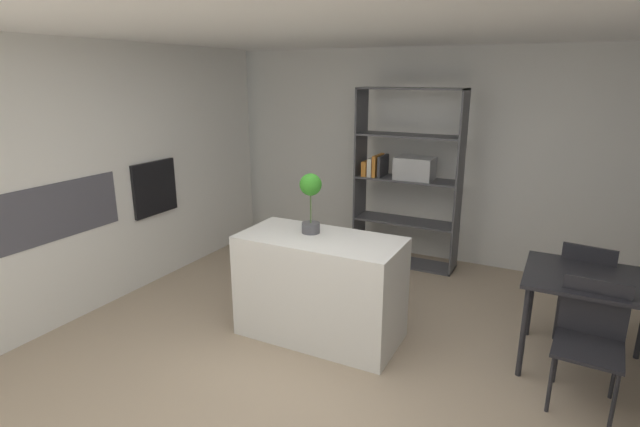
{
  "coord_description": "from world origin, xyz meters",
  "views": [
    {
      "loc": [
        1.48,
        -2.85,
        2.26
      ],
      "look_at": [
        -0.19,
        0.4,
        1.22
      ],
      "focal_mm": 27.38,
      "sensor_mm": 36.0,
      "label": 1
    }
  ],
  "objects_px": {
    "open_bookshelf": "(406,175)",
    "dining_chair_near": "(590,332)",
    "built_in_oven": "(155,188)",
    "potted_plant_on_island": "(311,195)",
    "dining_table": "(591,288)",
    "kitchen_island": "(320,287)",
    "dining_chair_far": "(586,285)"
  },
  "relations": [
    {
      "from": "kitchen_island",
      "to": "open_bookshelf",
      "type": "relative_size",
      "value": 0.66
    },
    {
      "from": "built_in_oven",
      "to": "kitchen_island",
      "type": "distance_m",
      "value": 2.3
    },
    {
      "from": "dining_table",
      "to": "dining_chair_near",
      "type": "relative_size",
      "value": 1.1
    },
    {
      "from": "kitchen_island",
      "to": "dining_table",
      "type": "relative_size",
      "value": 1.45
    },
    {
      "from": "dining_chair_near",
      "to": "kitchen_island",
      "type": "bearing_deg",
      "value": -174.46
    },
    {
      "from": "dining_table",
      "to": "open_bookshelf",
      "type": "bearing_deg",
      "value": 142.16
    },
    {
      "from": "kitchen_island",
      "to": "dining_table",
      "type": "distance_m",
      "value": 2.15
    },
    {
      "from": "potted_plant_on_island",
      "to": "dining_chair_far",
      "type": "relative_size",
      "value": 0.58
    },
    {
      "from": "dining_chair_far",
      "to": "kitchen_island",
      "type": "bearing_deg",
      "value": 32.72
    },
    {
      "from": "kitchen_island",
      "to": "potted_plant_on_island",
      "type": "xyz_separation_m",
      "value": [
        -0.13,
        0.07,
        0.8
      ]
    },
    {
      "from": "dining_chair_near",
      "to": "dining_chair_far",
      "type": "bearing_deg",
      "value": 94.97
    },
    {
      "from": "open_bookshelf",
      "to": "dining_chair_near",
      "type": "xyz_separation_m",
      "value": [
        1.98,
        -1.96,
        -0.59
      ]
    },
    {
      "from": "dining_table",
      "to": "kitchen_island",
      "type": "bearing_deg",
      "value": -166.49
    },
    {
      "from": "built_in_oven",
      "to": "open_bookshelf",
      "type": "relative_size",
      "value": 0.28
    },
    {
      "from": "dining_chair_far",
      "to": "open_bookshelf",
      "type": "bearing_deg",
      "value": -20.87
    },
    {
      "from": "dining_chair_near",
      "to": "dining_chair_far",
      "type": "distance_m",
      "value": 0.87
    },
    {
      "from": "potted_plant_on_island",
      "to": "dining_table",
      "type": "xyz_separation_m",
      "value": [
        2.21,
        0.42,
        -0.58
      ]
    },
    {
      "from": "dining_table",
      "to": "potted_plant_on_island",
      "type": "bearing_deg",
      "value": -169.12
    },
    {
      "from": "built_in_oven",
      "to": "potted_plant_on_island",
      "type": "distance_m",
      "value": 2.09
    },
    {
      "from": "open_bookshelf",
      "to": "dining_table",
      "type": "distance_m",
      "value": 2.53
    },
    {
      "from": "built_in_oven",
      "to": "dining_chair_near",
      "type": "relative_size",
      "value": 0.68
    },
    {
      "from": "kitchen_island",
      "to": "dining_table",
      "type": "height_order",
      "value": "kitchen_island"
    },
    {
      "from": "dining_chair_far",
      "to": "dining_table",
      "type": "bearing_deg",
      "value": 100.22
    },
    {
      "from": "potted_plant_on_island",
      "to": "open_bookshelf",
      "type": "distance_m",
      "value": 1.98
    },
    {
      "from": "open_bookshelf",
      "to": "built_in_oven",
      "type": "bearing_deg",
      "value": -143.37
    },
    {
      "from": "potted_plant_on_island",
      "to": "dining_chair_near",
      "type": "distance_m",
      "value": 2.34
    },
    {
      "from": "open_bookshelf",
      "to": "dining_chair_far",
      "type": "xyz_separation_m",
      "value": [
        1.96,
        -1.1,
        -0.57
      ]
    },
    {
      "from": "open_bookshelf",
      "to": "dining_table",
      "type": "bearing_deg",
      "value": -37.84
    },
    {
      "from": "open_bookshelf",
      "to": "dining_chair_near",
      "type": "relative_size",
      "value": 2.41
    },
    {
      "from": "kitchen_island",
      "to": "dining_chair_near",
      "type": "relative_size",
      "value": 1.59
    },
    {
      "from": "built_in_oven",
      "to": "potted_plant_on_island",
      "type": "xyz_separation_m",
      "value": [
        2.07,
        -0.24,
        0.2
      ]
    },
    {
      "from": "kitchen_island",
      "to": "dining_chair_far",
      "type": "xyz_separation_m",
      "value": [
        2.07,
        0.93,
        0.07
      ]
    }
  ]
}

